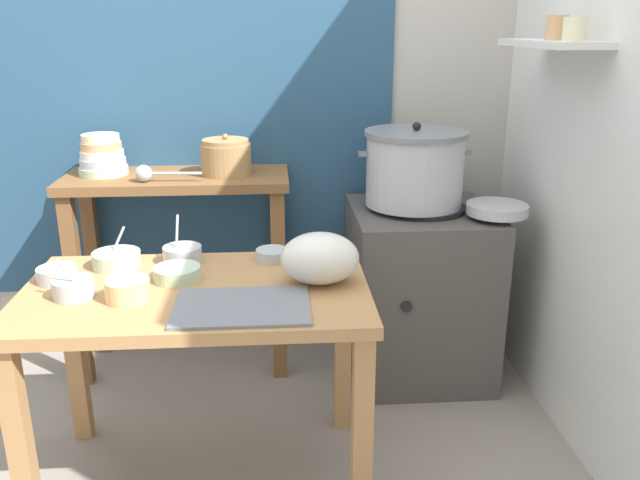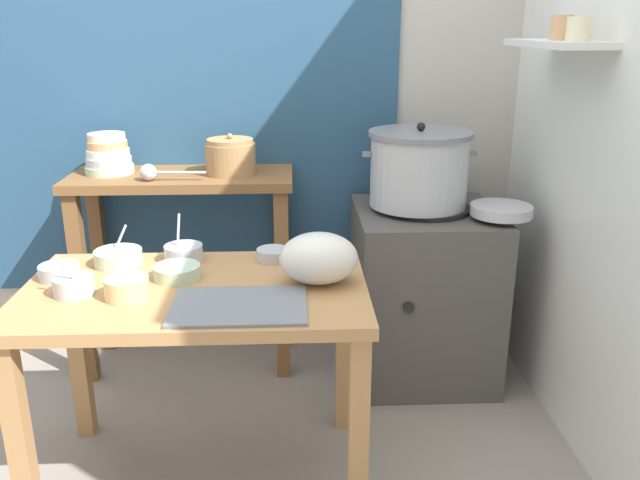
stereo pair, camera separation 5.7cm
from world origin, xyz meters
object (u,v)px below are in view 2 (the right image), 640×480
at_px(prep_bowl_1, 118,257).
at_px(prep_bowl_3, 59,271).
at_px(serving_tray, 239,306).
at_px(prep_bowl_5, 273,254).
at_px(ladle, 151,172).
at_px(back_shelf_table, 184,223).
at_px(steamer_pot, 419,168).
at_px(prep_bowl_0, 127,287).
at_px(prep_bowl_2, 177,271).
at_px(stove_block, 423,292).
at_px(prep_bowl_4, 184,252).
at_px(prep_bowl_6, 74,285).
at_px(clay_pot, 231,157).
at_px(plastic_bag, 319,258).
at_px(bowl_stack_enamel, 108,155).
at_px(prep_table, 198,318).
at_px(wide_pan, 501,210).

height_order(prep_bowl_1, prep_bowl_3, prep_bowl_1).
xyz_separation_m(serving_tray, prep_bowl_5, (0.09, 0.40, 0.02)).
xyz_separation_m(prep_bowl_1, prep_bowl_5, (0.53, 0.03, -0.01)).
bearing_deg(serving_tray, ladle, 115.21).
distance_m(back_shelf_table, steamer_pot, 1.05).
height_order(prep_bowl_0, prep_bowl_2, prep_bowl_0).
xyz_separation_m(stove_block, prep_bowl_2, (-0.96, -0.63, 0.36)).
distance_m(prep_bowl_0, prep_bowl_4, 0.34).
distance_m(prep_bowl_3, prep_bowl_6, 0.16).
height_order(clay_pot, prep_bowl_5, clay_pot).
height_order(ladle, prep_bowl_3, ladle).
bearing_deg(serving_tray, prep_bowl_1, 139.58).
height_order(plastic_bag, prep_bowl_0, plastic_bag).
relative_size(bowl_stack_enamel, prep_bowl_3, 1.59).
xyz_separation_m(bowl_stack_enamel, prep_bowl_2, (0.41, -0.80, -0.23)).
distance_m(prep_bowl_5, prep_bowl_6, 0.67).
distance_m(bowl_stack_enamel, prep_bowl_3, 0.82).
height_order(back_shelf_table, serving_tray, back_shelf_table).
relative_size(clay_pot, ladle, 0.79).
bearing_deg(prep_bowl_6, prep_bowl_3, 123.41).
height_order(stove_block, prep_bowl_2, stove_block).
bearing_deg(prep_bowl_6, prep_bowl_1, 74.32).
bearing_deg(back_shelf_table, ladle, -131.06).
bearing_deg(ladle, stove_block, -0.66).
xyz_separation_m(steamer_pot, prep_bowl_3, (-1.30, -0.64, -0.19)).
height_order(clay_pot, ladle, clay_pot).
height_order(prep_table, bowl_stack_enamel, bowl_stack_enamel).
relative_size(back_shelf_table, prep_bowl_0, 7.13).
xyz_separation_m(clay_pot, ladle, (-0.32, -0.12, -0.04)).
bearing_deg(clay_pot, bowl_stack_enamel, 176.24).
height_order(clay_pot, prep_bowl_3, clay_pot).
height_order(back_shelf_table, prep_bowl_4, back_shelf_table).
bearing_deg(stove_block, serving_tray, -130.08).
bearing_deg(prep_bowl_2, prep_bowl_5, 27.55).
bearing_deg(prep_bowl_0, back_shelf_table, 88.08).
distance_m(bowl_stack_enamel, prep_bowl_1, 0.72).
distance_m(plastic_bag, wide_pan, 0.93).
distance_m(steamer_pot, ladle, 1.11).
relative_size(prep_bowl_4, prep_bowl_6, 1.24).
distance_m(stove_block, prep_bowl_4, 1.13).
xyz_separation_m(serving_tray, prep_bowl_3, (-0.61, 0.26, 0.02)).
xyz_separation_m(ladle, prep_bowl_2, (0.20, -0.65, -0.19)).
distance_m(prep_table, stove_block, 1.15).
bearing_deg(prep_bowl_5, stove_block, 36.07).
height_order(back_shelf_table, steamer_pot, steamer_pot).
height_order(serving_tray, prep_bowl_5, prep_bowl_5).
height_order(prep_bowl_4, prep_bowl_6, prep_bowl_4).
xyz_separation_m(steamer_pot, prep_bowl_6, (-1.21, -0.77, -0.19)).
bearing_deg(back_shelf_table, prep_bowl_6, -102.75).
xyz_separation_m(prep_bowl_2, prep_bowl_3, (-0.39, 0.01, 0.00)).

